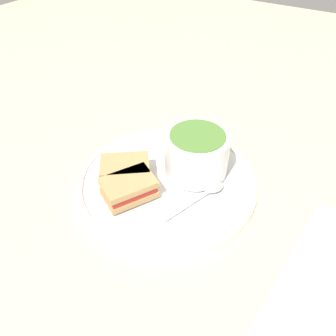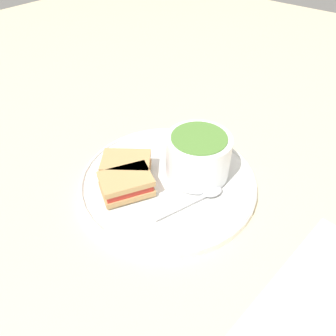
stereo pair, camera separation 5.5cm
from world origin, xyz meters
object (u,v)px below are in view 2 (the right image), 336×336
(soup_bowl, at_px, (198,155))
(spoon, at_px, (207,194))
(sandwich_half_far, at_px, (126,184))
(sandwich_half_near, at_px, (126,166))

(soup_bowl, distance_m, spoon, 0.07)
(spoon, xyz_separation_m, sandwich_half_far, (-0.11, -0.08, 0.01))
(sandwich_half_far, bearing_deg, spoon, 35.51)
(spoon, xyz_separation_m, sandwich_half_near, (-0.14, -0.04, 0.01))
(sandwich_half_near, bearing_deg, spoon, 18.05)
(spoon, relative_size, sandwich_half_far, 1.26)
(spoon, height_order, sandwich_half_far, sandwich_half_far)
(soup_bowl, relative_size, sandwich_half_near, 1.10)
(sandwich_half_far, bearing_deg, sandwich_half_near, 135.16)
(soup_bowl, height_order, sandwich_half_far, soup_bowl)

